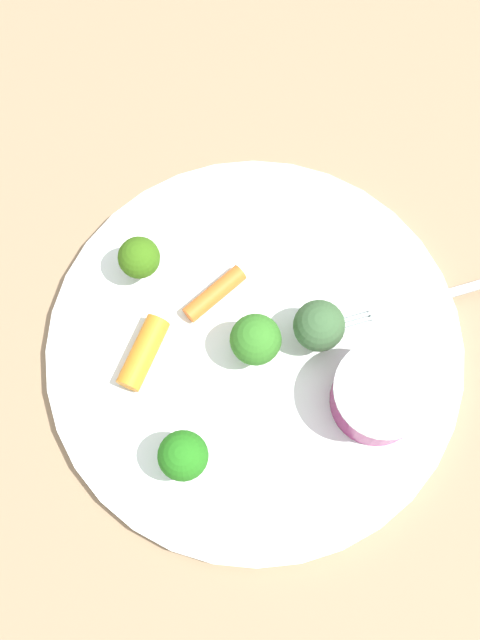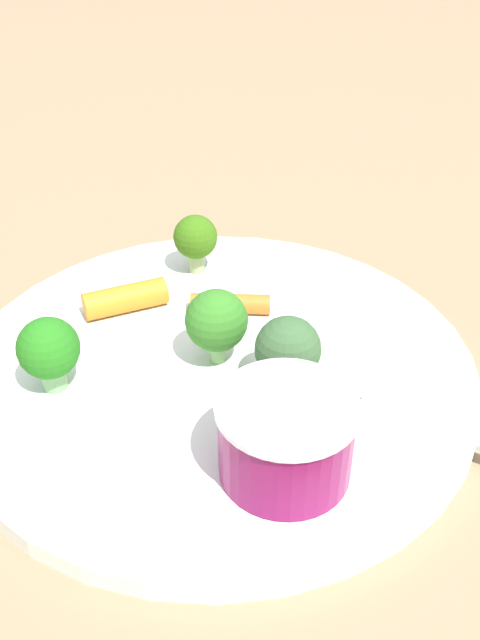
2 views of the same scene
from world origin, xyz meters
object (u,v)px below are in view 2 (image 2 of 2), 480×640
at_px(sauce_cup, 286,438).
at_px(broccoli_floret_3, 195,239).
at_px(fork, 456,436).
at_px(plate, 218,368).
at_px(broccoli_floret_0, 49,350).
at_px(carrot_stick_1, 230,304).
at_px(broccoli_floret_1, 288,350).
at_px(broccoli_floret_2, 215,323).
at_px(carrot_stick_0, 125,299).

xyz_separation_m(sauce_cup, broccoli_floret_3, (-0.06, -0.18, 0.00)).
bearing_deg(broccoli_floret_3, fork, 95.42).
bearing_deg(plate, fork, 117.54).
bearing_deg(fork, broccoli_floret_0, -45.88).
distance_m(sauce_cup, carrot_stick_1, 0.14).
relative_size(plate, broccoli_floret_3, 7.20).
bearing_deg(carrot_stick_1, broccoli_floret_1, 78.79).
relative_size(sauce_cup, broccoli_floret_2, 1.44).
xyz_separation_m(broccoli_floret_3, carrot_stick_1, (0.01, 0.06, -0.02)).
bearing_deg(plate, broccoli_floret_1, 114.60).
xyz_separation_m(broccoli_floret_1, carrot_stick_0, (0.04, -0.12, -0.02)).
distance_m(broccoli_floret_2, fork, 0.14).
xyz_separation_m(broccoli_floret_1, carrot_stick_1, (-0.02, -0.08, -0.02)).
relative_size(sauce_cup, fork, 0.44).
distance_m(plate, broccoli_floret_0, 0.10).
height_order(broccoli_floret_2, fork, broccoli_floret_2).
height_order(broccoli_floret_3, fork, broccoli_floret_3).
height_order(carrot_stick_0, carrot_stick_1, carrot_stick_0).
relative_size(broccoli_floret_0, broccoli_floret_2, 0.94).
height_order(plate, fork, fork).
distance_m(sauce_cup, broccoli_floret_2, 0.09).
bearing_deg(fork, carrot_stick_0, -67.32).
distance_m(sauce_cup, broccoli_floret_3, 0.19).
bearing_deg(broccoli_floret_0, sauce_cup, 118.49).
distance_m(broccoli_floret_0, carrot_stick_1, 0.12).
distance_m(broccoli_floret_1, broccoli_floret_2, 0.04).
distance_m(plate, broccoli_floret_1, 0.05).
distance_m(plate, carrot_stick_1, 0.05).
height_order(plate, broccoli_floret_2, broccoli_floret_2).
xyz_separation_m(plate, broccoli_floret_2, (0.00, 0.00, 0.03)).
bearing_deg(broccoli_floret_1, fork, 118.95).
height_order(sauce_cup, broccoli_floret_2, broccoli_floret_2).
distance_m(sauce_cup, broccoli_floret_0, 0.14).
height_order(broccoli_floret_1, broccoli_floret_2, broccoli_floret_2).
relative_size(sauce_cup, broccoli_floret_0, 1.53).
bearing_deg(fork, plate, -62.46).
xyz_separation_m(plate, broccoli_floret_0, (0.09, -0.03, 0.03)).
xyz_separation_m(plate, carrot_stick_1, (-0.03, -0.04, 0.01)).
distance_m(broccoli_floret_2, broccoli_floret_3, 0.10).
height_order(broccoli_floret_0, fork, broccoli_floret_0).
height_order(plate, broccoli_floret_0, broccoli_floret_0).
relative_size(plate, sauce_cup, 4.48).
bearing_deg(broccoli_floret_0, carrot_stick_1, -178.12).
height_order(sauce_cup, carrot_stick_1, sauce_cup).
relative_size(plate, fork, 1.97).
xyz_separation_m(broccoli_floret_0, broccoli_floret_2, (-0.08, 0.03, 0.00)).
relative_size(broccoli_floret_2, broccoli_floret_3, 1.11).
distance_m(carrot_stick_1, fork, 0.16).
distance_m(sauce_cup, fork, 0.09).
bearing_deg(fork, sauce_cup, -21.66).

